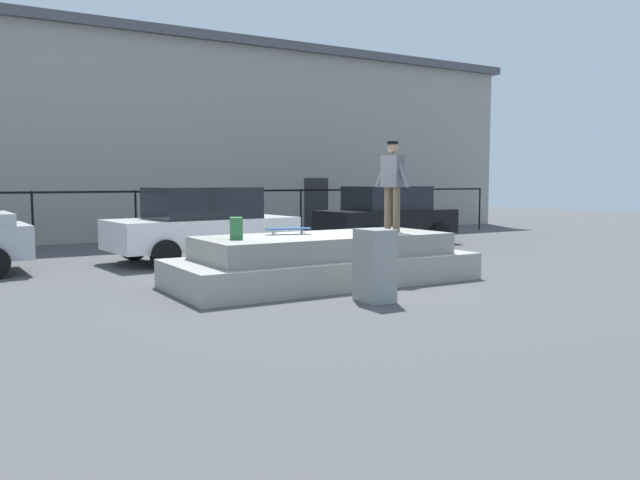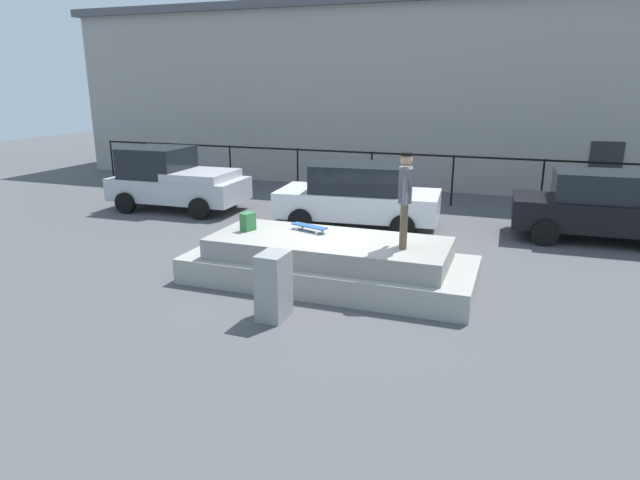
{
  "view_description": "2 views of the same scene",
  "coord_description": "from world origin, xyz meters",
  "px_view_note": "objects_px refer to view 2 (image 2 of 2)",
  "views": [
    {
      "loc": [
        -6.17,
        -10.1,
        1.88
      ],
      "look_at": [
        0.32,
        0.6,
        0.72
      ],
      "focal_mm": 35.77,
      "sensor_mm": 36.0,
      "label": 1
    },
    {
      "loc": [
        3.35,
        -9.97,
        3.83
      ],
      "look_at": [
        -0.6,
        0.84,
        0.54
      ],
      "focal_mm": 31.02,
      "sensor_mm": 36.0,
      "label": 2
    }
  ],
  "objects_px": {
    "car_silver_pickup_near": "(174,179)",
    "car_white_sedan_mid": "(358,195)",
    "skateboarder": "(405,194)",
    "skateboard": "(309,226)",
    "utility_box": "(274,286)",
    "backpack": "(248,222)",
    "car_black_sedan_far": "(601,206)"
  },
  "relations": [
    {
      "from": "skateboarder",
      "to": "utility_box",
      "type": "distance_m",
      "value": 2.9
    },
    {
      "from": "skateboarder",
      "to": "car_white_sedan_mid",
      "type": "bearing_deg",
      "value": 115.77
    },
    {
      "from": "car_black_sedan_far",
      "to": "car_white_sedan_mid",
      "type": "bearing_deg",
      "value": -172.91
    },
    {
      "from": "utility_box",
      "to": "skateboard",
      "type": "bearing_deg",
      "value": 97.8
    },
    {
      "from": "skateboarder",
      "to": "car_white_sedan_mid",
      "type": "distance_m",
      "value": 5.1
    },
    {
      "from": "skateboard",
      "to": "car_silver_pickup_near",
      "type": "xyz_separation_m",
      "value": [
        -6.13,
        4.2,
        -0.06
      ]
    },
    {
      "from": "backpack",
      "to": "car_white_sedan_mid",
      "type": "bearing_deg",
      "value": -174.23
    },
    {
      "from": "skateboarder",
      "to": "car_silver_pickup_near",
      "type": "bearing_deg",
      "value": 150.17
    },
    {
      "from": "backpack",
      "to": "car_black_sedan_far",
      "type": "relative_size",
      "value": 0.09
    },
    {
      "from": "skateboarder",
      "to": "backpack",
      "type": "bearing_deg",
      "value": 178.25
    },
    {
      "from": "skateboarder",
      "to": "utility_box",
      "type": "xyz_separation_m",
      "value": [
        -1.77,
        -1.87,
        -1.34
      ]
    },
    {
      "from": "car_black_sedan_far",
      "to": "utility_box",
      "type": "bearing_deg",
      "value": -128.38
    },
    {
      "from": "skateboarder",
      "to": "backpack",
      "type": "relative_size",
      "value": 4.7
    },
    {
      "from": "skateboard",
      "to": "car_silver_pickup_near",
      "type": "bearing_deg",
      "value": 145.56
    },
    {
      "from": "skateboard",
      "to": "utility_box",
      "type": "height_order",
      "value": "utility_box"
    },
    {
      "from": "backpack",
      "to": "skateboarder",
      "type": "bearing_deg",
      "value": 107.66
    },
    {
      "from": "car_white_sedan_mid",
      "to": "car_black_sedan_far",
      "type": "bearing_deg",
      "value": 7.09
    },
    {
      "from": "skateboard",
      "to": "utility_box",
      "type": "distance_m",
      "value": 2.4
    },
    {
      "from": "backpack",
      "to": "skateboard",
      "type": "bearing_deg",
      "value": 126.84
    },
    {
      "from": "car_white_sedan_mid",
      "to": "utility_box",
      "type": "xyz_separation_m",
      "value": [
        0.4,
        -6.37,
        -0.31
      ]
    },
    {
      "from": "car_white_sedan_mid",
      "to": "car_silver_pickup_near",
      "type": "bearing_deg",
      "value": 178.28
    },
    {
      "from": "skateboard",
      "to": "car_white_sedan_mid",
      "type": "distance_m",
      "value": 4.03
    },
    {
      "from": "car_silver_pickup_near",
      "to": "utility_box",
      "type": "relative_size",
      "value": 3.65
    },
    {
      "from": "backpack",
      "to": "car_silver_pickup_near",
      "type": "relative_size",
      "value": 0.09
    },
    {
      "from": "backpack",
      "to": "utility_box",
      "type": "height_order",
      "value": "backpack"
    },
    {
      "from": "backpack",
      "to": "utility_box",
      "type": "distance_m",
      "value": 2.51
    },
    {
      "from": "skateboarder",
      "to": "car_white_sedan_mid",
      "type": "xyz_separation_m",
      "value": [
        -2.17,
        4.5,
        -1.02
      ]
    },
    {
      "from": "car_silver_pickup_near",
      "to": "car_white_sedan_mid",
      "type": "relative_size",
      "value": 0.92
    },
    {
      "from": "car_silver_pickup_near",
      "to": "utility_box",
      "type": "height_order",
      "value": "car_silver_pickup_near"
    },
    {
      "from": "utility_box",
      "to": "backpack",
      "type": "bearing_deg",
      "value": 128.19
    },
    {
      "from": "car_silver_pickup_near",
      "to": "skateboard",
      "type": "bearing_deg",
      "value": -34.44
    },
    {
      "from": "skateboarder",
      "to": "utility_box",
      "type": "bearing_deg",
      "value": -133.48
    }
  ]
}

